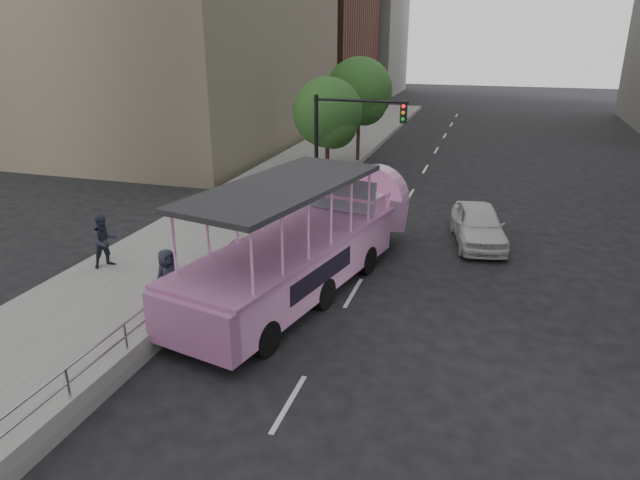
{
  "coord_description": "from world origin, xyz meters",
  "views": [
    {
      "loc": [
        4.82,
        -12.04,
        7.86
      ],
      "look_at": [
        0.41,
        2.31,
        2.32
      ],
      "focal_mm": 32.0,
      "sensor_mm": 36.0,
      "label": 1
    }
  ],
  "objects_px": {
    "car": "(478,225)",
    "street_tree_near": "(329,115)",
    "pedestrian_far": "(168,278)",
    "street_tree_far": "(360,94)",
    "duck_boat": "(310,245)",
    "parking_sign": "(284,205)",
    "traffic_signal": "(342,135)",
    "pedestrian_mid": "(105,241)"
  },
  "relations": [
    {
      "from": "pedestrian_far",
      "to": "street_tree_far",
      "type": "distance_m",
      "value": 21.16
    },
    {
      "from": "duck_boat",
      "to": "street_tree_far",
      "type": "height_order",
      "value": "street_tree_far"
    },
    {
      "from": "pedestrian_mid",
      "to": "parking_sign",
      "type": "height_order",
      "value": "parking_sign"
    },
    {
      "from": "street_tree_far",
      "to": "duck_boat",
      "type": "bearing_deg",
      "value": -81.68
    },
    {
      "from": "duck_boat",
      "to": "street_tree_far",
      "type": "relative_size",
      "value": 1.79
    },
    {
      "from": "car",
      "to": "parking_sign",
      "type": "relative_size",
      "value": 1.77
    },
    {
      "from": "parking_sign",
      "to": "street_tree_far",
      "type": "height_order",
      "value": "street_tree_far"
    },
    {
      "from": "street_tree_far",
      "to": "pedestrian_mid",
      "type": "bearing_deg",
      "value": -102.72
    },
    {
      "from": "duck_boat",
      "to": "pedestrian_far",
      "type": "height_order",
      "value": "duck_boat"
    },
    {
      "from": "street_tree_near",
      "to": "traffic_signal",
      "type": "bearing_deg",
      "value": -65.02
    },
    {
      "from": "car",
      "to": "street_tree_near",
      "type": "distance_m",
      "value": 10.41
    },
    {
      "from": "car",
      "to": "street_tree_far",
      "type": "relative_size",
      "value": 0.69
    },
    {
      "from": "duck_boat",
      "to": "street_tree_near",
      "type": "bearing_deg",
      "value": 103.41
    },
    {
      "from": "pedestrian_mid",
      "to": "pedestrian_far",
      "type": "relative_size",
      "value": 1.04
    },
    {
      "from": "duck_boat",
      "to": "pedestrian_far",
      "type": "relative_size",
      "value": 6.66
    },
    {
      "from": "duck_boat",
      "to": "traffic_signal",
      "type": "bearing_deg",
      "value": 98.2
    },
    {
      "from": "car",
      "to": "duck_boat",
      "type": "bearing_deg",
      "value": -143.14
    },
    {
      "from": "pedestrian_mid",
      "to": "street_tree_far",
      "type": "bearing_deg",
      "value": 20.21
    },
    {
      "from": "car",
      "to": "street_tree_near",
      "type": "xyz_separation_m",
      "value": [
        -7.85,
        6.11,
        3.06
      ]
    },
    {
      "from": "pedestrian_far",
      "to": "street_tree_near",
      "type": "bearing_deg",
      "value": 18.23
    },
    {
      "from": "parking_sign",
      "to": "street_tree_near",
      "type": "distance_m",
      "value": 8.77
    },
    {
      "from": "traffic_signal",
      "to": "duck_boat",
      "type": "bearing_deg",
      "value": -81.8
    },
    {
      "from": "car",
      "to": "pedestrian_mid",
      "type": "height_order",
      "value": "pedestrian_mid"
    },
    {
      "from": "pedestrian_mid",
      "to": "street_tree_far",
      "type": "distance_m",
      "value": 19.66
    },
    {
      "from": "parking_sign",
      "to": "traffic_signal",
      "type": "height_order",
      "value": "traffic_signal"
    },
    {
      "from": "pedestrian_mid",
      "to": "car",
      "type": "bearing_deg",
      "value": -27.26
    },
    {
      "from": "pedestrian_mid",
      "to": "parking_sign",
      "type": "relative_size",
      "value": 0.71
    },
    {
      "from": "pedestrian_mid",
      "to": "pedestrian_far",
      "type": "xyz_separation_m",
      "value": [
        3.6,
        -1.97,
        -0.03
      ]
    },
    {
      "from": "duck_boat",
      "to": "street_tree_near",
      "type": "relative_size",
      "value": 2.02
    },
    {
      "from": "duck_boat",
      "to": "car",
      "type": "height_order",
      "value": "duck_boat"
    },
    {
      "from": "duck_boat",
      "to": "traffic_signal",
      "type": "xyz_separation_m",
      "value": [
        -1.19,
        8.28,
        2.11
      ]
    },
    {
      "from": "parking_sign",
      "to": "traffic_signal",
      "type": "xyz_separation_m",
      "value": [
        0.91,
        5.03,
        1.89
      ]
    },
    {
      "from": "traffic_signal",
      "to": "parking_sign",
      "type": "bearing_deg",
      "value": -100.26
    },
    {
      "from": "pedestrian_mid",
      "to": "parking_sign",
      "type": "distance_m",
      "value": 6.55
    },
    {
      "from": "parking_sign",
      "to": "street_tree_far",
      "type": "distance_m",
      "value": 14.72
    },
    {
      "from": "car",
      "to": "parking_sign",
      "type": "bearing_deg",
      "value": -172.88
    },
    {
      "from": "duck_boat",
      "to": "parking_sign",
      "type": "xyz_separation_m",
      "value": [
        -2.1,
        3.25,
        0.22
      ]
    },
    {
      "from": "pedestrian_far",
      "to": "street_tree_near",
      "type": "xyz_separation_m",
      "value": [
        0.48,
        14.91,
        2.65
      ]
    },
    {
      "from": "pedestrian_mid",
      "to": "street_tree_far",
      "type": "height_order",
      "value": "street_tree_far"
    },
    {
      "from": "pedestrian_far",
      "to": "traffic_signal",
      "type": "height_order",
      "value": "traffic_signal"
    },
    {
      "from": "parking_sign",
      "to": "traffic_signal",
      "type": "distance_m",
      "value": 5.45
    },
    {
      "from": "traffic_signal",
      "to": "car",
      "type": "bearing_deg",
      "value": -23.2
    }
  ]
}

